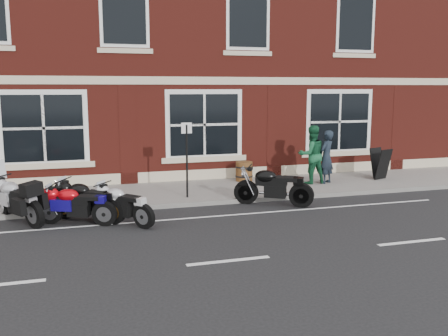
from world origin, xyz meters
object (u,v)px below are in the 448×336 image
Objects in this scene: moto_touring_silver at (17,198)px; moto_naked_black at (272,185)px; moto_sport_black at (87,199)px; pedestrian_left at (326,157)px; barrel_planter at (244,171)px; pedestrian_right at (312,155)px; parking_sign at (187,155)px; moto_sport_red at (76,204)px; moto_sport_silver at (122,203)px; a_board_sign at (380,164)px.

moto_naked_black is (6.45, -0.17, -0.02)m from moto_touring_silver.
moto_sport_black is 7.82m from pedestrian_left.
moto_touring_silver is 7.29m from barrel_planter.
barrel_planter is at bearing -29.21° from pedestrian_right.
moto_sport_black is 4.86m from moto_naked_black.
parking_sign reaches higher than barrel_planter.
moto_sport_red is 1.15× the size of moto_sport_silver.
pedestrian_right reaches higher than moto_naked_black.
moto_sport_red is 1.07× the size of moto_sport_black.
barrel_planter is (5.11, 3.25, -0.09)m from moto_sport_black.
pedestrian_right is 1.80× the size of a_board_sign.
moto_sport_black is 6.05m from barrel_planter.
pedestrian_left reaches higher than barrel_planter.
parking_sign is (1.97, 1.85, 0.84)m from moto_sport_silver.
moto_sport_silver is at bearing 132.99° from moto_naked_black.
moto_sport_red is at bearing -146.87° from barrel_planter.
a_board_sign is (8.87, 2.81, 0.14)m from moto_sport_silver.
parking_sign is (4.35, 0.97, 0.75)m from moto_touring_silver.
parking_sign is at bearing -37.75° from moto_sport_red.
moto_touring_silver is 1.48m from moto_sport_red.
moto_touring_silver is 1.12× the size of moto_sport_black.
moto_touring_silver is 0.90× the size of parking_sign.
pedestrian_right is (7.30, 2.49, 0.56)m from moto_sport_red.
moto_touring_silver is 6.46m from moto_naked_black.
moto_naked_black is 2.97× the size of barrel_planter.
moto_sport_silver is 0.74× the size of parking_sign.
barrel_planter is (-1.93, 1.02, -0.61)m from pedestrian_right.
barrel_planter is (-2.41, 1.12, -0.53)m from pedestrian_left.
pedestrian_right reaches higher than a_board_sign.
moto_sport_red is 0.96× the size of pedestrian_right.
moto_sport_silver is 7.24m from pedestrian_left.
parking_sign is at bearing 10.17° from pedestrian_right.
moto_sport_black is 7.40m from pedestrian_right.
pedestrian_right is 2.91× the size of barrel_planter.
moto_sport_black is 0.80× the size of parking_sign.
pedestrian_left is 0.92× the size of pedestrian_right.
pedestrian_left is at bearing -22.39° from moto_touring_silver.
pedestrian_right is (8.64, 1.85, 0.47)m from moto_touring_silver.
a_board_sign is 1.61× the size of barrel_planter.
moto_sport_red is 5.14m from moto_naked_black.
moto_touring_silver is 2.54m from moto_sport_silver.
moto_sport_black is 0.88× the size of moto_naked_black.
moto_sport_red and moto_sport_silver have the same top height.
moto_sport_black is at bearing -21.02° from moto_sport_red.
moto_naked_black is at bearing -31.02° from parking_sign.
barrel_planter is at bearing -10.07° from moto_touring_silver.
pedestrian_left is 2.66× the size of barrel_planter.
pedestrian_right reaches higher than moto_touring_silver.
moto_sport_red is (1.33, -0.64, -0.09)m from moto_touring_silver.
moto_sport_black is 1.08× the size of moto_sport_silver.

